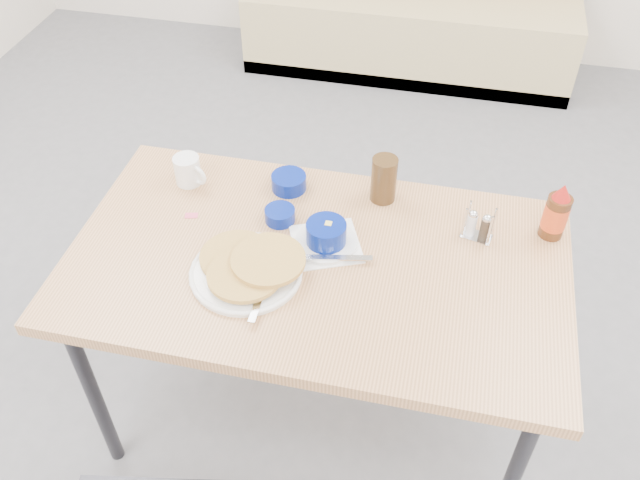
% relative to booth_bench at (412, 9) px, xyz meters
% --- Properties ---
extents(ground, '(6.00, 6.00, 0.00)m').
position_rel_booth_bench_xyz_m(ground, '(0.00, -2.78, -0.35)').
color(ground, slate).
rests_on(ground, ground).
extents(booth_bench, '(1.90, 0.56, 1.22)m').
position_rel_booth_bench_xyz_m(booth_bench, '(0.00, 0.00, 0.00)').
color(booth_bench, tan).
rests_on(booth_bench, ground).
extents(dining_table, '(1.40, 0.80, 0.76)m').
position_rel_booth_bench_xyz_m(dining_table, '(0.00, -2.53, 0.35)').
color(dining_table, tan).
rests_on(dining_table, ground).
extents(pancake_plate, '(0.31, 0.33, 0.05)m').
position_rel_booth_bench_xyz_m(pancake_plate, '(-0.17, -2.63, 0.43)').
color(pancake_plate, white).
rests_on(pancake_plate, dining_table).
extents(coffee_mug, '(0.12, 0.08, 0.09)m').
position_rel_booth_bench_xyz_m(coffee_mug, '(-0.47, -2.29, 0.46)').
color(coffee_mug, white).
rests_on(coffee_mug, dining_table).
extents(grits_setting, '(0.27, 0.25, 0.08)m').
position_rel_booth_bench_xyz_m(grits_setting, '(0.01, -2.47, 0.44)').
color(grits_setting, white).
rests_on(grits_setting, dining_table).
extents(creamer_bowl, '(0.11, 0.11, 0.05)m').
position_rel_booth_bench_xyz_m(creamer_bowl, '(-0.15, -2.25, 0.43)').
color(creamer_bowl, navy).
rests_on(creamer_bowl, dining_table).
extents(butter_bowl, '(0.09, 0.09, 0.04)m').
position_rel_booth_bench_xyz_m(butter_bowl, '(-0.14, -2.40, 0.43)').
color(butter_bowl, navy).
rests_on(butter_bowl, dining_table).
extents(amber_tumbler, '(0.10, 0.10, 0.15)m').
position_rel_booth_bench_xyz_m(amber_tumbler, '(0.14, -2.23, 0.48)').
color(amber_tumbler, '#3A2612').
rests_on(amber_tumbler, dining_table).
extents(condiment_caddy, '(0.10, 0.07, 0.11)m').
position_rel_booth_bench_xyz_m(condiment_caddy, '(0.43, -2.34, 0.45)').
color(condiment_caddy, silver).
rests_on(condiment_caddy, dining_table).
extents(syrup_bottle, '(0.07, 0.07, 0.18)m').
position_rel_booth_bench_xyz_m(syrup_bottle, '(0.64, -2.29, 0.49)').
color(syrup_bottle, '#47230F').
rests_on(syrup_bottle, dining_table).
extents(sugar_wrapper, '(0.04, 0.03, 0.00)m').
position_rel_booth_bench_xyz_m(sugar_wrapper, '(-0.41, -2.44, 0.41)').
color(sugar_wrapper, '#EB4E70').
rests_on(sugar_wrapper, dining_table).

